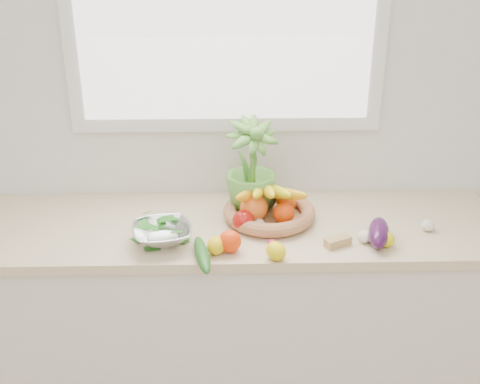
{
  "coord_description": "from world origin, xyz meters",
  "views": [
    {
      "loc": [
        -0.0,
        -0.2,
        2.05
      ],
      "look_at": [
        0.05,
        1.93,
        1.05
      ],
      "focal_mm": 45.0,
      "sensor_mm": 36.0,
      "label": 1
    }
  ],
  "objects_px": {
    "potted_herb": "(251,166)",
    "colander_with_spinach": "(162,230)",
    "cucumber": "(202,254)",
    "apple": "(243,221)",
    "eggplant": "(379,233)",
    "fruit_basket": "(268,207)"
  },
  "relations": [
    {
      "from": "potted_herb",
      "to": "colander_with_spinach",
      "type": "relative_size",
      "value": 1.46
    },
    {
      "from": "cucumber",
      "to": "potted_herb",
      "type": "height_order",
      "value": "potted_herb"
    },
    {
      "from": "apple",
      "to": "colander_with_spinach",
      "type": "xyz_separation_m",
      "value": [
        -0.31,
        -0.09,
        0.02
      ]
    },
    {
      "from": "apple",
      "to": "cucumber",
      "type": "bearing_deg",
      "value": -125.72
    },
    {
      "from": "potted_herb",
      "to": "colander_with_spinach",
      "type": "xyz_separation_m",
      "value": [
        -0.35,
        -0.25,
        -0.15
      ]
    },
    {
      "from": "potted_herb",
      "to": "colander_with_spinach",
      "type": "distance_m",
      "value": 0.45
    },
    {
      "from": "eggplant",
      "to": "cucumber",
      "type": "relative_size",
      "value": 0.79
    },
    {
      "from": "cucumber",
      "to": "potted_herb",
      "type": "xyz_separation_m",
      "value": [
        0.19,
        0.37,
        0.19
      ]
    },
    {
      "from": "cucumber",
      "to": "colander_with_spinach",
      "type": "bearing_deg",
      "value": 141.2
    },
    {
      "from": "apple",
      "to": "fruit_basket",
      "type": "distance_m",
      "value": 0.14
    },
    {
      "from": "apple",
      "to": "colander_with_spinach",
      "type": "bearing_deg",
      "value": -163.35
    },
    {
      "from": "colander_with_spinach",
      "to": "fruit_basket",
      "type": "bearing_deg",
      "value": 24.58
    },
    {
      "from": "cucumber",
      "to": "fruit_basket",
      "type": "distance_m",
      "value": 0.41
    },
    {
      "from": "colander_with_spinach",
      "to": "apple",
      "type": "bearing_deg",
      "value": 16.65
    },
    {
      "from": "cucumber",
      "to": "eggplant",
      "type": "bearing_deg",
      "value": 9.75
    },
    {
      "from": "fruit_basket",
      "to": "colander_with_spinach",
      "type": "relative_size",
      "value": 1.57
    },
    {
      "from": "cucumber",
      "to": "fruit_basket",
      "type": "height_order",
      "value": "fruit_basket"
    },
    {
      "from": "apple",
      "to": "fruit_basket",
      "type": "bearing_deg",
      "value": 42.69
    },
    {
      "from": "apple",
      "to": "eggplant",
      "type": "distance_m",
      "value": 0.52
    },
    {
      "from": "eggplant",
      "to": "potted_herb",
      "type": "distance_m",
      "value": 0.57
    },
    {
      "from": "cucumber",
      "to": "fruit_basket",
      "type": "bearing_deg",
      "value": 50.23
    },
    {
      "from": "colander_with_spinach",
      "to": "cucumber",
      "type": "bearing_deg",
      "value": -38.8
    }
  ]
}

